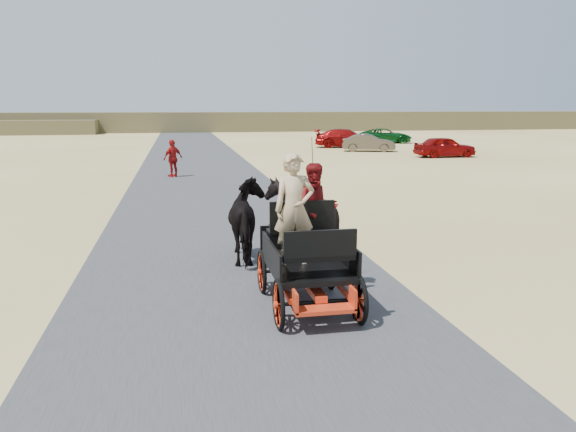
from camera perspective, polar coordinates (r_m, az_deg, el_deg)
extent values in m
plane|color=tan|center=(10.71, -5.33, -6.58)|extent=(140.00, 140.00, 0.00)
cube|color=#38383A|center=(10.71, -5.33, -6.55)|extent=(6.00, 140.00, 0.01)
cube|color=brown|center=(72.19, -10.40, 9.39)|extent=(140.00, 6.00, 2.40)
imported|color=black|center=(11.95, -3.88, -0.47)|extent=(0.91, 2.01, 1.70)
imported|color=black|center=(12.13, 1.28, -0.27)|extent=(1.37, 1.54, 1.70)
imported|color=tan|center=(9.00, 0.64, 0.69)|extent=(0.66, 0.43, 1.80)
imported|color=#660C0F|center=(9.65, 2.89, 0.73)|extent=(0.77, 0.60, 1.58)
imported|color=maroon|center=(26.43, -11.61, 5.77)|extent=(1.05, 0.95, 1.73)
imported|color=maroon|center=(37.29, 15.64, 6.79)|extent=(3.87, 1.59, 1.31)
imported|color=brown|center=(40.83, 8.18, 7.37)|extent=(3.95, 2.29, 1.23)
imported|color=maroon|center=(44.39, 5.98, 7.86)|extent=(5.32, 3.37, 1.44)
imported|color=#0C4C19|center=(50.19, 9.87, 8.04)|extent=(4.86, 2.93, 1.26)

